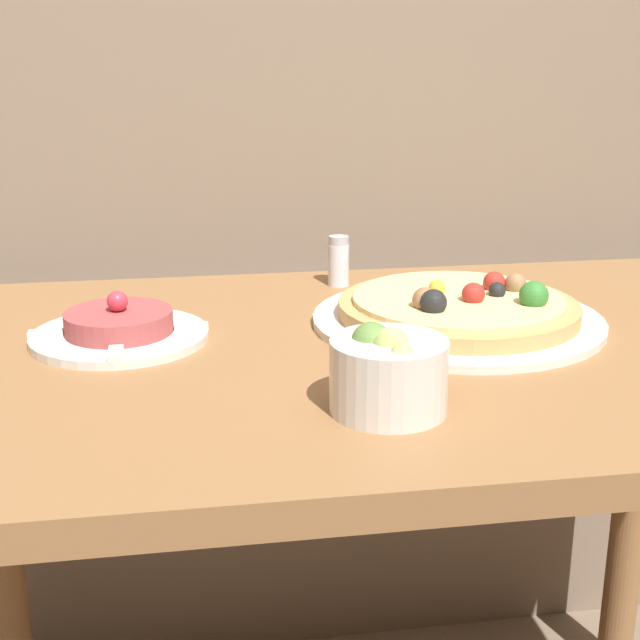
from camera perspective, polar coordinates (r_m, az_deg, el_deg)
dining_table at (r=1.08m, az=3.73°, el=-7.36°), size 1.15×0.70×0.74m
pizza_plate at (r=1.12m, az=8.88°, el=0.58°), size 0.36×0.36×0.06m
tartare_plate at (r=1.07m, az=-12.72°, el=-0.55°), size 0.21×0.21×0.06m
small_bowl at (r=0.84m, az=4.37°, el=-3.27°), size 0.11×0.11×0.08m
salt_shaker at (r=1.28m, az=1.02°, el=3.78°), size 0.03×0.03×0.07m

